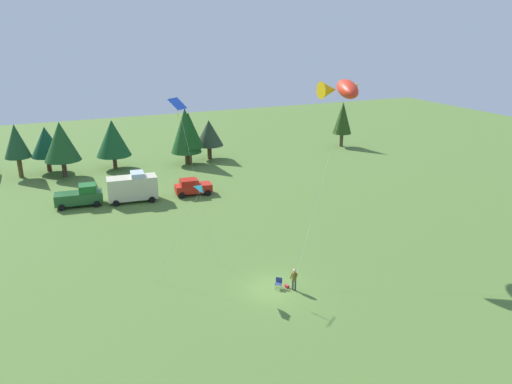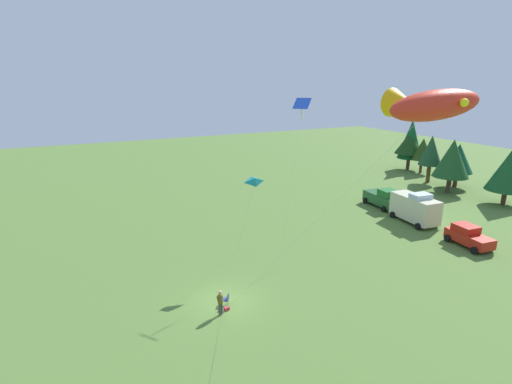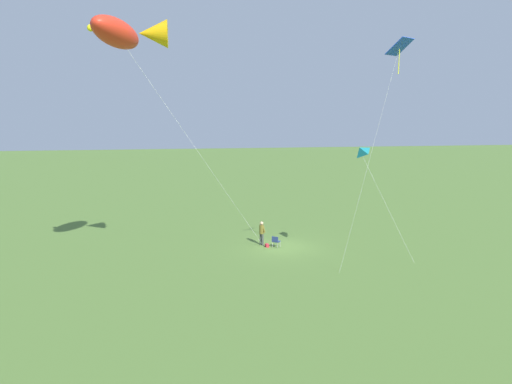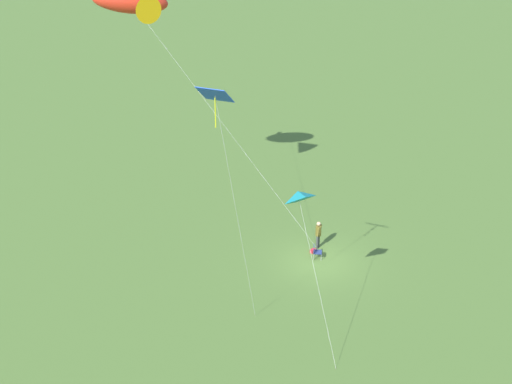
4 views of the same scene
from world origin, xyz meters
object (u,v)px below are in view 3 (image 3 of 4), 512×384
(kite_diamond_blue, at_px, (398,52))
(folding_chair, at_px, (276,241))
(person_kite_flyer, at_px, (262,231))
(backpack_on_grass, at_px, (267,245))
(kite_large_fish, at_px, (125,33))
(kite_delta_teal, at_px, (359,151))

(kite_diamond_blue, bearing_deg, folding_chair, -61.21)
(folding_chair, xyz_separation_m, kite_diamond_blue, (-4.74, 8.62, 12.18))
(person_kite_flyer, relative_size, folding_chair, 2.12)
(folding_chair, height_order, kite_diamond_blue, kite_diamond_blue)
(person_kite_flyer, xyz_separation_m, backpack_on_grass, (-0.30, 0.55, -0.91))
(kite_large_fish, distance_m, kite_diamond_blue, 14.02)
(person_kite_flyer, height_order, kite_large_fish, kite_large_fish)
(kite_diamond_blue, relative_size, kite_delta_teal, 1.75)
(backpack_on_grass, distance_m, kite_large_fish, 17.32)
(backpack_on_grass, height_order, kite_diamond_blue, kite_diamond_blue)
(backpack_on_grass, bearing_deg, kite_delta_teal, 137.33)
(kite_large_fish, distance_m, kite_delta_teal, 15.06)
(kite_large_fish, xyz_separation_m, kite_delta_teal, (-13.46, -2.10, -6.43))
(person_kite_flyer, bearing_deg, kite_diamond_blue, -92.99)
(backpack_on_grass, bearing_deg, kite_large_fish, 38.22)
(backpack_on_grass, bearing_deg, folding_chair, 160.70)
(kite_diamond_blue, bearing_deg, backpack_on_grass, -58.87)
(backpack_on_grass, xyz_separation_m, kite_large_fish, (8.49, 6.68, 13.54))
(kite_diamond_blue, bearing_deg, kite_large_fish, -8.82)
(folding_chair, distance_m, kite_large_fish, 17.25)
(folding_chair, distance_m, kite_diamond_blue, 15.66)
(kite_delta_teal, bearing_deg, kite_large_fish, 8.87)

